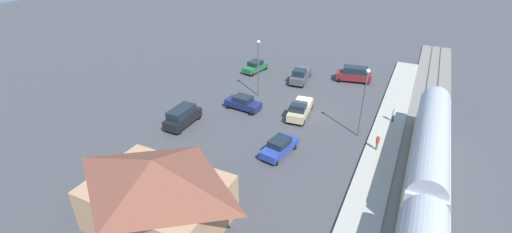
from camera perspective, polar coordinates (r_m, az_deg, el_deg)
name	(u,v)px	position (r m, az deg, el deg)	size (l,w,h in m)	color
ground_plane	(303,112)	(43.95, 7.60, 0.73)	(200.00, 200.00, 0.00)	#424247
railway_track	(426,138)	(42.45, 25.75, -3.11)	(4.80, 70.00, 0.30)	slate
platform	(388,129)	(42.37, 20.47, -1.91)	(3.20, 46.00, 0.30)	#A8A399
passenger_train	(423,215)	(27.73, 25.29, -14.18)	(2.93, 36.88, 4.98)	#ADB2BC
station_building	(157,190)	(27.85, -15.67, -11.40)	(10.77, 7.84, 5.81)	tan
pedestrian_on_platform	(394,114)	(43.44, 21.32, 0.42)	(0.36, 0.36, 1.71)	#333338
pedestrian_waiting_far	(378,141)	(37.51, 19.00, -3.80)	(0.36, 0.36, 1.71)	brown
suv_black	(182,116)	(41.10, -11.78, 0.05)	(2.00, 4.92, 2.22)	black
pickup_charcoal	(301,75)	(52.19, 7.21, 6.68)	(2.44, 5.55, 2.14)	#47494F
sedan_navy	(243,103)	(43.90, -2.09, 2.24)	(4.66, 2.60, 1.74)	navy
pickup_tan	(300,109)	(42.43, 7.12, 1.25)	(2.45, 5.56, 2.14)	#C6B284
sedan_green	(255,66)	(55.42, -0.09, 8.09)	(2.70, 4.78, 1.74)	#236638
sedan_blue	(279,147)	(35.47, 3.80, -4.87)	(2.63, 4.76, 1.74)	#283D9E
suv_maroon	(354,74)	(53.71, 15.54, 6.62)	(5.19, 3.11, 2.22)	maroon
light_pole_near_platform	(364,95)	(38.13, 17.03, 3.29)	(0.44, 0.44, 7.77)	#515156
light_pole_lot_center	(258,62)	(45.90, 0.39, 8.83)	(0.44, 0.44, 7.63)	#515156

